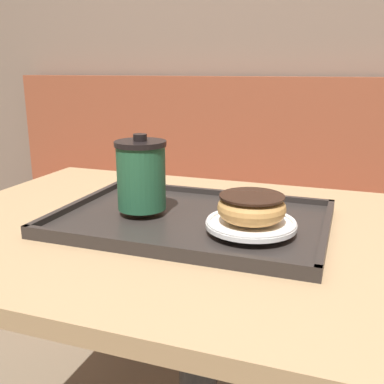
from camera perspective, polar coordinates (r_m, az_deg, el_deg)
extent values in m
cube|color=#7A6656|center=(1.90, 12.47, 20.23)|extent=(8.00, 0.05, 2.40)
cube|color=brown|center=(1.88, 0.55, -9.95)|extent=(1.79, 0.44, 0.45)
cube|color=brown|center=(1.89, 2.39, 6.14)|extent=(1.79, 0.08, 0.55)
cube|color=tan|center=(0.87, 0.89, -5.32)|extent=(1.10, 0.75, 0.03)
cube|color=#282321|center=(0.88, 0.00, -3.65)|extent=(0.51, 0.36, 0.01)
cube|color=#282321|center=(0.72, -4.68, -6.98)|extent=(0.51, 0.01, 0.01)
cube|color=#282321|center=(1.03, 3.25, -0.05)|extent=(0.51, 0.01, 0.01)
cube|color=#282321|center=(0.98, -13.94, -1.27)|extent=(0.01, 0.36, 0.01)
cube|color=#282321|center=(0.83, 16.67, -4.63)|extent=(0.01, 0.36, 0.01)
cylinder|color=#235638|center=(0.88, -6.56, 1.76)|extent=(0.09, 0.09, 0.12)
cylinder|color=black|center=(0.87, -6.70, 6.10)|extent=(0.10, 0.10, 0.01)
cylinder|color=black|center=(0.86, -6.73, 6.86)|extent=(0.03, 0.03, 0.01)
cylinder|color=white|center=(0.80, 7.49, -4.16)|extent=(0.16, 0.16, 0.01)
torus|color=white|center=(0.79, 7.50, -3.75)|extent=(0.16, 0.16, 0.01)
torus|color=tan|center=(0.79, 7.57, -2.05)|extent=(0.12, 0.12, 0.04)
cylinder|color=black|center=(0.78, 7.62, -0.54)|extent=(0.11, 0.11, 0.00)
ellipsoid|color=silver|center=(0.90, 4.19, -1.69)|extent=(0.02, 0.04, 0.01)
cube|color=silver|center=(0.97, 5.18, -0.53)|extent=(0.02, 0.13, 0.00)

